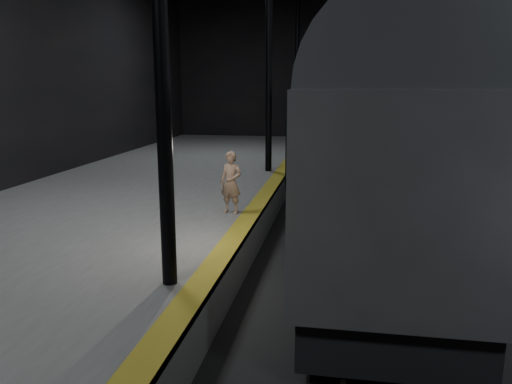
# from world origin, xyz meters

# --- Properties ---
(ground) EXTENTS (44.00, 44.00, 0.00)m
(ground) POSITION_xyz_m (0.00, 0.00, 0.00)
(ground) COLOR black
(ground) RESTS_ON ground
(platform_left) EXTENTS (9.00, 43.80, 1.00)m
(platform_left) POSITION_xyz_m (-7.50, 0.00, 0.50)
(platform_left) COLOR #595956
(platform_left) RESTS_ON ground
(tactile_strip) EXTENTS (0.50, 43.80, 0.01)m
(tactile_strip) POSITION_xyz_m (-3.25, 0.00, 1.00)
(tactile_strip) COLOR olive
(tactile_strip) RESTS_ON platform_left
(track) EXTENTS (2.40, 43.00, 0.24)m
(track) POSITION_xyz_m (0.00, 0.00, 0.07)
(track) COLOR #3F3328
(track) RESTS_ON ground
(train) EXTENTS (3.25, 21.71, 5.80)m
(train) POSITION_xyz_m (-0.00, 5.33, 3.24)
(train) COLOR gray
(train) RESTS_ON ground
(woman) EXTENTS (0.71, 0.57, 1.71)m
(woman) POSITION_xyz_m (-3.80, 1.02, 1.85)
(woman) COLOR tan
(woman) RESTS_ON platform_left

